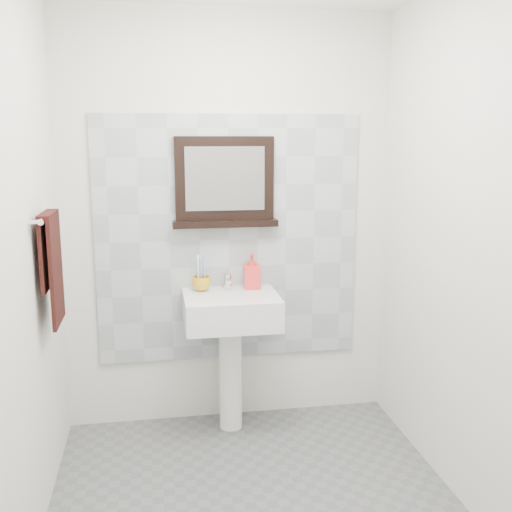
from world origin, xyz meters
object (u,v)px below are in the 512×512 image
(toothbrush_cup, at_px, (201,284))
(hand_towel, at_px, (52,260))
(pedestal_sink, at_px, (231,324))
(framed_mirror, at_px, (225,184))
(soap_dispenser, at_px, (252,271))

(toothbrush_cup, height_order, hand_towel, hand_towel)
(toothbrush_cup, xyz_separation_m, hand_towel, (-0.76, -0.53, 0.28))
(pedestal_sink, height_order, hand_towel, hand_towel)
(framed_mirror, bearing_deg, hand_towel, -146.93)
(soap_dispenser, bearing_deg, framed_mirror, 161.19)
(hand_towel, bearing_deg, soap_dispenser, 26.66)
(pedestal_sink, bearing_deg, hand_towel, -156.05)
(toothbrush_cup, bearing_deg, pedestal_sink, -35.44)
(pedestal_sink, height_order, soap_dispenser, soap_dispenser)
(pedestal_sink, bearing_deg, toothbrush_cup, 144.56)
(soap_dispenser, xyz_separation_m, framed_mirror, (-0.15, 0.06, 0.52))
(pedestal_sink, height_order, toothbrush_cup, pedestal_sink)
(pedestal_sink, bearing_deg, soap_dispenser, 40.96)
(toothbrush_cup, xyz_separation_m, framed_mirror, (0.15, 0.07, 0.59))
(framed_mirror, xyz_separation_m, hand_towel, (-0.92, -0.60, -0.31))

